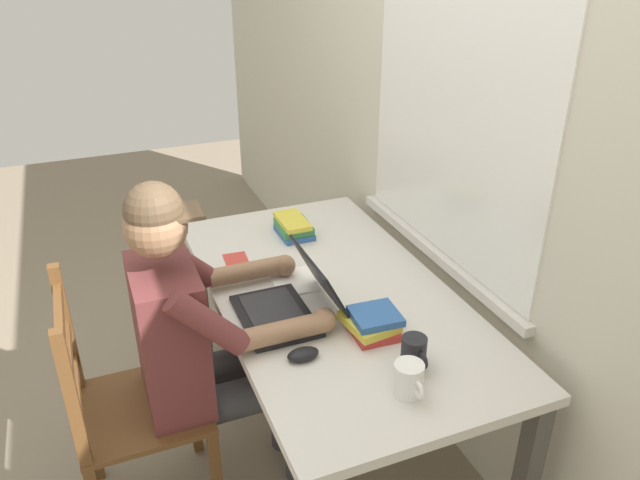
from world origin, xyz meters
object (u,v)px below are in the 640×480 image
object	(u,v)px
seated_person	(203,335)
coffee_mug_dark	(414,352)
computer_mouse	(303,354)
book_stack_main	(372,323)
wooden_chair	(125,409)
laptop	(293,301)
landscape_photo_print	(236,260)
coffee_mug_white	(409,379)
book_stack_side	(294,227)
desk	(332,310)

from	to	relation	value
seated_person	coffee_mug_dark	bearing A→B (deg)	50.49
computer_mouse	book_stack_main	distance (m)	0.26
wooden_chair	computer_mouse	distance (m)	0.66
laptop	landscape_photo_print	xyz separation A→B (m)	(-0.43, -0.08, -0.05)
coffee_mug_white	landscape_photo_print	world-z (taller)	coffee_mug_white
seated_person	book_stack_main	distance (m)	0.56
computer_mouse	landscape_photo_print	bearing A→B (deg)	-177.75
computer_mouse	coffee_mug_white	size ratio (longest dim) A/B	0.81
wooden_chair	landscape_photo_print	bearing A→B (deg)	127.32
coffee_mug_white	coffee_mug_dark	distance (m)	0.13
book_stack_main	coffee_mug_dark	bearing A→B (deg)	11.22
landscape_photo_print	coffee_mug_dark	bearing A→B (deg)	25.29
coffee_mug_dark	landscape_photo_print	distance (m)	0.89
book_stack_side	coffee_mug_white	bearing A→B (deg)	-2.24
laptop	coffee_mug_dark	size ratio (longest dim) A/B	2.95
coffee_mug_dark	book_stack_main	bearing A→B (deg)	-168.78
coffee_mug_white	laptop	bearing A→B (deg)	-161.90
seated_person	book_stack_side	distance (m)	0.72
computer_mouse	coffee_mug_dark	distance (m)	0.33
book_stack_main	book_stack_side	xyz separation A→B (m)	(-0.76, 0.01, -0.00)
seated_person	book_stack_side	xyz separation A→B (m)	(-0.51, 0.50, 0.08)
book_stack_side	coffee_mug_dark	bearing A→B (deg)	1.99
book_stack_main	landscape_photo_print	distance (m)	0.69
desk	laptop	bearing A→B (deg)	-64.15
desk	coffee_mug_white	xyz separation A→B (m)	(0.58, -0.02, 0.13)
wooden_chair	book_stack_side	bearing A→B (deg)	122.98
coffee_mug_dark	seated_person	bearing A→B (deg)	-129.51
seated_person	landscape_photo_print	size ratio (longest dim) A/B	9.50
wooden_chair	desk	bearing A→B (deg)	92.72
seated_person	landscape_photo_print	world-z (taller)	seated_person
desk	laptop	distance (m)	0.24
computer_mouse	coffee_mug_white	world-z (taller)	coffee_mug_white
coffee_mug_dark	book_stack_side	bearing A→B (deg)	-178.01
coffee_mug_dark	landscape_photo_print	world-z (taller)	coffee_mug_dark
seated_person	wooden_chair	bearing A→B (deg)	-90.00
desk	wooden_chair	size ratio (longest dim) A/B	1.64
coffee_mug_dark	landscape_photo_print	xyz separation A→B (m)	(-0.83, -0.32, -0.05)
wooden_chair	coffee_mug_dark	size ratio (longest dim) A/B	8.19
wooden_chair	book_stack_side	distance (m)	0.98
coffee_mug_dark	book_stack_side	world-z (taller)	coffee_mug_dark
coffee_mug_white	coffee_mug_dark	world-z (taller)	same
laptop	book_stack_main	distance (m)	0.28
desk	wooden_chair	world-z (taller)	wooden_chair
coffee_mug_white	seated_person	bearing A→B (deg)	-139.56
seated_person	wooden_chair	size ratio (longest dim) A/B	1.33
seated_person	book_stack_side	world-z (taller)	seated_person
coffee_mug_white	book_stack_side	xyz separation A→B (m)	(-1.05, 0.04, -0.01)
coffee_mug_white	landscape_photo_print	distance (m)	0.96
desk	landscape_photo_print	xyz separation A→B (m)	(-0.35, -0.26, 0.08)
coffee_mug_dark	book_stack_main	size ratio (longest dim) A/B	0.61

